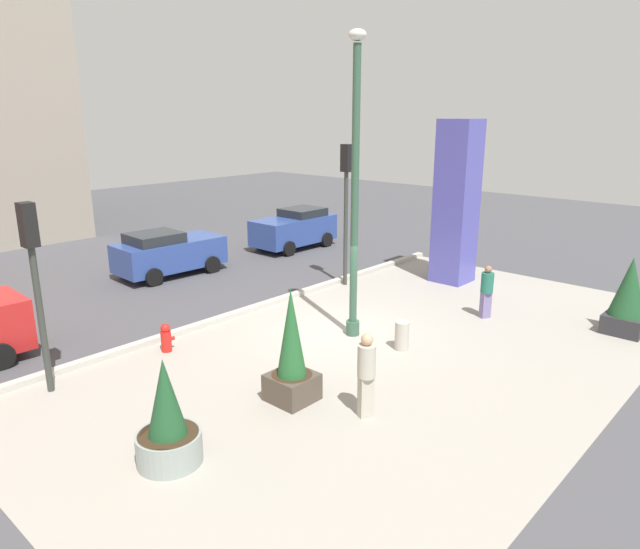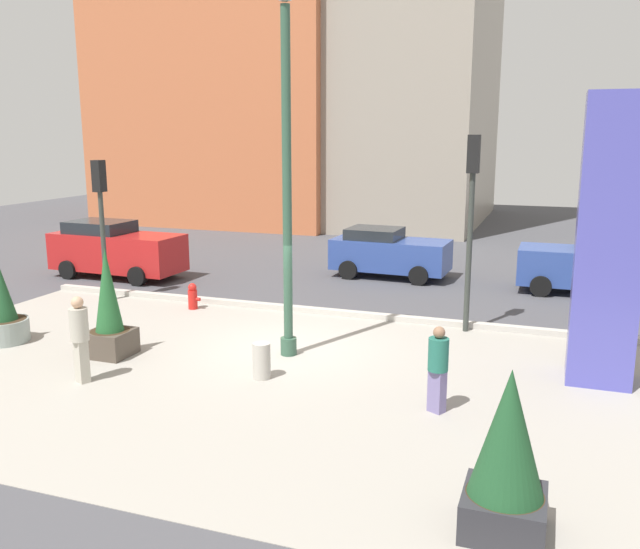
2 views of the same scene
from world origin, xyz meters
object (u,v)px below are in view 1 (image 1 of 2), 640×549
(potted_plant_mid_plaza, at_px, (628,297))
(concrete_bollard, at_px, (402,336))
(fire_hydrant, at_px, (166,338))
(car_far_lane, at_px, (295,228))
(traffic_light_far_side, at_px, (346,192))
(pedestrian_on_sidewalk, at_px, (366,371))
(potted_plant_near_left, at_px, (167,425))
(potted_plant_curbside, at_px, (292,356))
(pedestrian_crossing, at_px, (487,289))
(lamp_post, at_px, (355,196))
(art_pillar_blue, at_px, (456,203))
(traffic_light_corner, at_px, (34,266))
(car_curb_west, at_px, (168,253))

(potted_plant_mid_plaza, distance_m, concrete_bollard, 6.39)
(fire_hydrant, distance_m, car_far_lane, 11.93)
(traffic_light_far_side, bearing_deg, pedestrian_on_sidewalk, -137.60)
(potted_plant_near_left, height_order, potted_plant_curbside, potted_plant_curbside)
(pedestrian_crossing, bearing_deg, potted_plant_curbside, 174.98)
(potted_plant_mid_plaza, bearing_deg, fire_hydrant, 138.18)
(lamp_post, xyz_separation_m, traffic_light_far_side, (3.49, 3.19, -0.54))
(concrete_bollard, relative_size, pedestrian_crossing, 0.47)
(potted_plant_mid_plaza, relative_size, traffic_light_far_side, 0.44)
(art_pillar_blue, xyz_separation_m, concrete_bollard, (-6.39, -2.21, -2.45))
(traffic_light_corner, bearing_deg, potted_plant_near_left, -86.71)
(concrete_bollard, height_order, car_curb_west, car_curb_west)
(traffic_light_corner, xyz_separation_m, pedestrian_on_sidewalk, (3.73, -5.74, -1.82))
(lamp_post, relative_size, pedestrian_on_sidewalk, 4.38)
(traffic_light_corner, bearing_deg, art_pillar_blue, -9.06)
(car_far_lane, bearing_deg, traffic_light_far_side, -118.54)
(car_curb_west, bearing_deg, pedestrian_on_sidewalk, -105.68)
(art_pillar_blue, xyz_separation_m, potted_plant_mid_plaza, (-1.34, -6.07, -1.79))
(art_pillar_blue, xyz_separation_m, potted_plant_curbside, (-10.16, -2.03, -1.81))
(fire_hydrant, xyz_separation_m, concrete_bollard, (4.10, -4.33, 0.01))
(traffic_light_corner, height_order, pedestrian_on_sidewalk, traffic_light_corner)
(fire_hydrant, bearing_deg, car_curb_west, 55.89)
(potted_plant_curbside, relative_size, traffic_light_far_side, 0.51)
(car_far_lane, xyz_separation_m, pedestrian_crossing, (-2.72, -10.55, -0.01))
(traffic_light_corner, bearing_deg, traffic_light_far_side, 2.16)
(lamp_post, relative_size, potted_plant_mid_plaza, 3.61)
(traffic_light_corner, height_order, car_curb_west, traffic_light_corner)
(pedestrian_crossing, bearing_deg, concrete_bollard, 172.63)
(pedestrian_crossing, bearing_deg, traffic_light_far_side, 92.03)
(lamp_post, xyz_separation_m, traffic_light_corner, (-6.96, 2.79, -0.98))
(fire_hydrant, relative_size, concrete_bollard, 1.00)
(traffic_light_corner, xyz_separation_m, car_far_lane, (13.35, 5.73, -1.93))
(traffic_light_far_side, height_order, car_curb_west, traffic_light_far_side)
(art_pillar_blue, bearing_deg, lamp_post, -174.20)
(fire_hydrant, distance_m, concrete_bollard, 5.96)
(lamp_post, height_order, pedestrian_on_sidewalk, lamp_post)
(lamp_post, xyz_separation_m, potted_plant_curbside, (-3.71, -1.38, -2.78))
(potted_plant_mid_plaza, relative_size, pedestrian_crossing, 1.35)
(car_far_lane, bearing_deg, car_curb_west, 176.88)
(car_curb_west, distance_m, pedestrian_crossing, 11.47)
(concrete_bollard, xyz_separation_m, car_far_lane, (6.34, 10.09, 0.51))
(traffic_light_far_side, relative_size, car_far_lane, 1.25)
(lamp_post, height_order, art_pillar_blue, lamp_post)
(pedestrian_on_sidewalk, bearing_deg, car_curb_west, 74.32)
(fire_hydrant, relative_size, car_far_lane, 0.19)
(concrete_bollard, bearing_deg, art_pillar_blue, 19.12)
(concrete_bollard, bearing_deg, potted_plant_near_left, 178.61)
(lamp_post, xyz_separation_m, car_curb_west, (0.09, 8.87, -2.93))
(potted_plant_mid_plaza, xyz_separation_m, car_curb_west, (-5.01, 14.28, -0.18))
(potted_plant_curbside, relative_size, pedestrian_on_sidewalk, 1.39)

